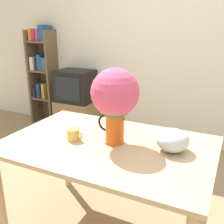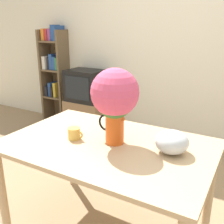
# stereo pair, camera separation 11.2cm
# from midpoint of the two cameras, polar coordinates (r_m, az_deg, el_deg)

# --- Properties ---
(wall_back) EXTENTS (8.00, 0.05, 2.60)m
(wall_back) POSITION_cam_midpoint_polar(r_m,az_deg,el_deg) (3.43, 11.46, 14.51)
(wall_back) COLOR #EDE5CC
(wall_back) RESTS_ON ground_plane
(table) EXTENTS (1.40, 0.91, 0.75)m
(table) POSITION_cam_midpoint_polar(r_m,az_deg,el_deg) (1.83, -2.80, -9.50)
(table) COLOR tan
(table) RESTS_ON ground_plane
(flower_vase) EXTENTS (0.31, 0.31, 0.51)m
(flower_vase) POSITION_cam_midpoint_polar(r_m,az_deg,el_deg) (1.68, -1.28, 3.13)
(flower_vase) COLOR #E05619
(flower_vase) RESTS_ON table
(coffee_mug) EXTENTS (0.12, 0.09, 0.08)m
(coffee_mug) POSITION_cam_midpoint_polar(r_m,az_deg,el_deg) (1.84, -10.10, -4.86)
(coffee_mug) COLOR gold
(coffee_mug) RESTS_ON table
(white_bowl) EXTENTS (0.21, 0.21, 0.15)m
(white_bowl) POSITION_cam_midpoint_polar(r_m,az_deg,el_deg) (1.68, 11.19, -6.06)
(white_bowl) COLOR silver
(white_bowl) RESTS_ON table
(tv_stand) EXTENTS (0.57, 0.40, 0.47)m
(tv_stand) POSITION_cam_midpoint_polar(r_m,az_deg,el_deg) (3.90, -8.48, -0.95)
(tv_stand) COLOR #8E6B47
(tv_stand) RESTS_ON ground_plane
(tv_set) EXTENTS (0.51, 0.40, 0.45)m
(tv_set) POSITION_cam_midpoint_polar(r_m,az_deg,el_deg) (3.77, -8.83, 5.61)
(tv_set) COLOR black
(tv_set) RESTS_ON tv_stand
(bookshelf) EXTENTS (0.41, 0.28, 1.52)m
(bookshelf) POSITION_cam_midpoint_polar(r_m,az_deg,el_deg) (4.27, -15.49, 8.59)
(bookshelf) COLOR brown
(bookshelf) RESTS_ON ground_plane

